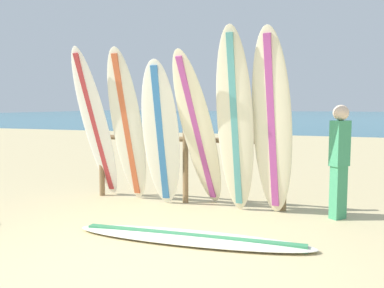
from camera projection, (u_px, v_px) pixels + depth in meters
The scene contains 11 objects.
ground_plane at pixel (131, 269), 3.90m from camera, with size 120.00×120.00×0.00m, color #CCB784.
ocean_water at pixel (329, 116), 58.17m from camera, with size 120.00×80.00×0.01m, color teal.
surfboard_rack at pixel (185, 155), 6.50m from camera, with size 3.14×0.09×1.15m.
surfboard_leaning_far_left at pixel (96, 125), 6.66m from camera, with size 0.51×1.04×2.42m.
surfboard_leaning_left at pixel (127, 127), 6.46m from camera, with size 0.56×0.78×2.40m.
surfboard_leaning_center_left at pixel (161, 135), 6.19m from camera, with size 0.61×0.63×2.20m.
surfboard_leaning_center at pixel (198, 132), 6.05m from camera, with size 0.74×1.21×2.30m.
surfboard_leaning_center_right at pixel (235, 123), 5.74m from camera, with size 0.54×0.70×2.59m.
surfboard_leaning_right at pixel (272, 124), 5.61m from camera, with size 0.63×0.73×2.56m.
surfboard_lying_on_sand at pixel (191, 238), 4.72m from camera, with size 2.82×0.69×0.08m.
beachgoer_standing at pixel (339, 157), 5.56m from camera, with size 0.28×0.29×1.54m.
Camera 1 is at (1.83, -3.35, 1.54)m, focal length 38.87 mm.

